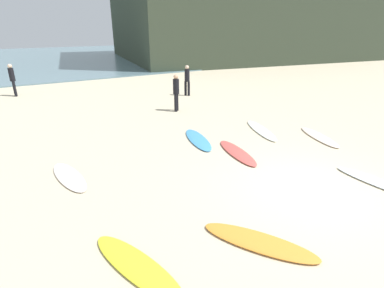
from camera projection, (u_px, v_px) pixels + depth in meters
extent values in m
plane|color=beige|center=(308.00, 189.00, 7.23)|extent=(120.00, 120.00, 0.00)
cube|color=slate|center=(55.00, 57.00, 37.96)|extent=(120.00, 40.00, 0.08)
ellipsoid|color=orange|center=(259.00, 242.00, 5.40)|extent=(1.59, 2.13, 0.08)
ellipsoid|color=#D1544D|center=(237.00, 152.00, 9.24)|extent=(0.97, 2.21, 0.08)
ellipsoid|color=silver|center=(69.00, 176.00, 7.77)|extent=(0.80, 2.08, 0.07)
ellipsoid|color=#499EE3|center=(198.00, 139.00, 10.30)|extent=(1.15, 2.30, 0.08)
ellipsoid|color=#F7DEC5|center=(319.00, 137.00, 10.57)|extent=(1.30, 2.24, 0.08)
ellipsoid|color=yellow|center=(136.00, 266.00, 4.87)|extent=(1.13, 2.20, 0.08)
ellipsoid|color=white|center=(383.00, 184.00, 7.38)|extent=(0.67, 2.41, 0.08)
ellipsoid|color=white|center=(261.00, 130.00, 11.23)|extent=(1.37, 2.50, 0.08)
cylinder|color=black|center=(186.00, 88.00, 16.92)|extent=(0.14, 0.14, 0.80)
cylinder|color=black|center=(189.00, 89.00, 16.85)|extent=(0.14, 0.14, 0.80)
cylinder|color=black|center=(187.00, 75.00, 16.61)|extent=(0.39, 0.39, 0.67)
sphere|color=beige|center=(187.00, 67.00, 16.45)|extent=(0.22, 0.22, 0.22)
cylinder|color=black|center=(15.00, 88.00, 16.82)|extent=(0.14, 0.14, 0.84)
cylinder|color=black|center=(15.00, 89.00, 16.65)|extent=(0.14, 0.14, 0.84)
cylinder|color=black|center=(12.00, 75.00, 16.45)|extent=(0.30, 0.30, 0.70)
sphere|color=beige|center=(10.00, 66.00, 16.28)|extent=(0.23, 0.23, 0.23)
cylinder|color=black|center=(177.00, 102.00, 13.87)|extent=(0.14, 0.14, 0.80)
cylinder|color=black|center=(176.00, 103.00, 13.69)|extent=(0.14, 0.14, 0.80)
cylinder|color=black|center=(176.00, 87.00, 13.51)|extent=(0.40, 0.40, 0.67)
sphere|color=tan|center=(176.00, 77.00, 13.35)|extent=(0.22, 0.22, 0.22)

